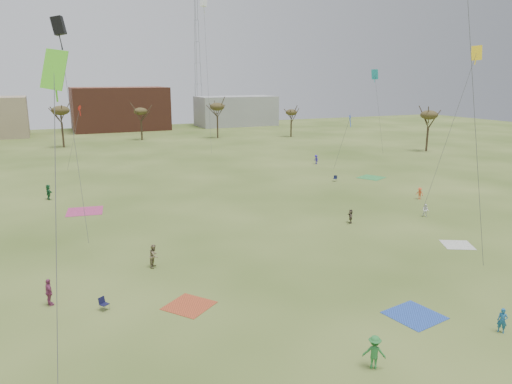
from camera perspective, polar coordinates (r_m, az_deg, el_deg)
name	(u,v)px	position (r m, az deg, el deg)	size (l,w,h in m)	color
ground	(331,314)	(32.69, 8.79, -13.99)	(260.00, 260.00, 0.00)	#354D18
flyer_near_center	(374,352)	(27.39, 13.75, -17.84)	(1.20, 0.69, 1.85)	#287A35
flyer_near_right	(502,321)	(33.36, 27.01, -13.33)	(0.56, 0.37, 1.53)	#1C5884
spectator_fore_b	(154,256)	(40.04, -11.92, -7.36)	(0.92, 0.72, 1.90)	#7B6D4E
spectator_fore_c	(351,216)	(51.65, 11.07, -2.81)	(1.36, 0.43, 1.47)	brown
flyer_mid_b	(420,193)	(63.88, 18.71, -0.15)	(0.96, 0.55, 1.48)	#E8552B
spectator_mid_d	(49,292)	(35.80, -23.19, -10.79)	(1.10, 0.46, 1.87)	#923D69
spectator_mid_e	(426,210)	(56.15, 19.34, -2.05)	(0.69, 0.53, 1.41)	white
flyer_far_a	(48,192)	(65.61, -23.24, 0.00)	(1.76, 0.56, 1.90)	#206135
flyer_far_c	(316,159)	(85.62, 7.08, 3.82)	(1.04, 0.60, 1.61)	#3123A0
blanket_red	(189,306)	(33.63, -7.88, -13.12)	(2.79, 2.79, 0.03)	#B24523
blanket_blue	(414,316)	(33.70, 18.15, -13.65)	(3.07, 3.07, 0.03)	#274CAC
blanket_cream	(457,245)	(48.07, 22.61, -5.78)	(2.55, 2.55, 0.03)	silver
blanket_plum	(85,211)	(58.57, -19.50, -2.15)	(3.91, 3.91, 0.03)	#B4376D
blanket_olive	(371,178)	(75.63, 13.41, 1.66)	(3.41, 3.41, 0.03)	green
camp_chair_left	(104,306)	(34.17, -17.43, -12.73)	(0.72, 0.73, 0.87)	#121333
camp_chair_right	(335,180)	(71.81, 9.28, 1.44)	(0.74, 0.74, 0.87)	#131834
kites_aloft	(177,27)	(64.02, -9.27, 18.60)	(76.22, 73.58, 27.88)	black
tree_line	(111,116)	(104.50, -16.72, 8.56)	(117.44, 49.32, 8.91)	#3A2B1E
building_brick	(120,109)	(146.04, -15.73, 9.43)	(26.00, 16.00, 12.00)	brown
building_grey	(236,111)	(153.23, -2.37, 9.52)	(24.00, 12.00, 9.00)	gray
radio_tower	(197,62)	(156.23, -6.93, 14.91)	(1.51, 1.72, 41.00)	#9EA3A8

